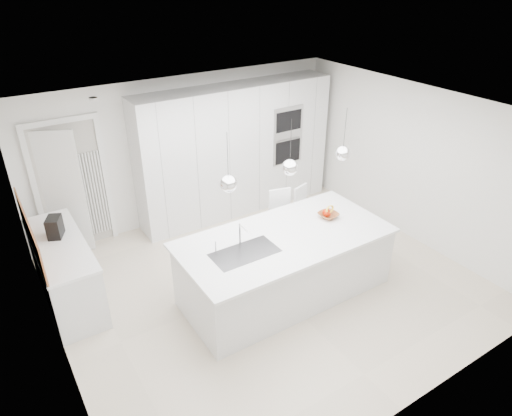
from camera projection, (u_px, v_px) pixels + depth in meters
floor at (267, 283)px, 6.57m from camera, size 5.50×5.50×0.00m
wall_back at (187, 149)px, 7.82m from camera, size 5.50×0.00×5.50m
wall_left at (46, 276)px, 4.67m from camera, size 0.00×5.00×5.00m
ceiling at (270, 114)px, 5.38m from camera, size 5.50×5.50×0.00m
tall_cabinets at (236, 151)px, 8.03m from camera, size 3.60×0.60×2.30m
oven_stack at (288, 136)px, 8.13m from camera, size 0.62×0.04×1.05m
doorway_frame at (73, 188)px, 6.98m from camera, size 1.11×0.08×2.13m
hallway_door at (57, 195)px, 6.84m from camera, size 0.76×0.38×2.00m
radiator at (96, 194)px, 7.21m from camera, size 0.32×0.04×1.40m
left_base_cabinets at (65, 272)px, 6.09m from camera, size 0.60×1.80×0.86m
left_worktop at (59, 244)px, 5.87m from camera, size 0.62×1.82×0.04m
oak_backsplash at (30, 232)px, 5.61m from camera, size 0.02×1.80×0.50m
island_base at (286, 267)px, 6.19m from camera, size 2.80×1.20×0.86m
island_worktop at (285, 237)px, 6.01m from camera, size 2.84×1.40×0.04m
island_sink at (245, 258)px, 5.69m from camera, size 0.84×0.44×0.18m
island_tap at (240, 234)px, 5.76m from camera, size 0.02×0.02×0.30m
pendant_left at (228, 184)px, 5.08m from camera, size 0.20×0.20×0.20m
pendant_mid at (290, 167)px, 5.49m from camera, size 0.20×0.20×0.20m
pendant_right at (343, 153)px, 5.89m from camera, size 0.20×0.20×0.20m
fruit_bowl at (328, 215)px, 6.43m from camera, size 0.30×0.30×0.07m
espresso_machine at (55, 227)px, 5.94m from camera, size 0.26×0.30×0.27m
bar_stool_left at (284, 225)px, 6.97m from camera, size 0.47×0.57×1.08m
bar_stool_right at (304, 216)px, 7.31m from camera, size 0.43×0.52×0.97m
apple_a at (326, 214)px, 6.38m from camera, size 0.09×0.09×0.09m
apple_b at (327, 212)px, 6.44m from camera, size 0.08×0.08×0.08m
apple_c at (328, 214)px, 6.38m from camera, size 0.07×0.07×0.07m
apple_extra_3 at (325, 212)px, 6.42m from camera, size 0.08×0.08×0.08m
banana_bunch at (330, 209)px, 6.42m from camera, size 0.23×0.16×0.20m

